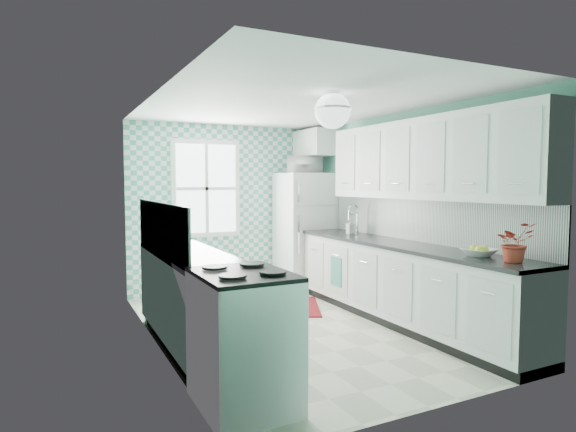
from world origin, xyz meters
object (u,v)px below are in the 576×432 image
fridge (305,231)px  potted_plant (515,242)px  sink (348,234)px  stove (243,337)px  fruit_bowl (479,252)px  ceiling_light (333,111)px  microwave (305,165)px

fridge → potted_plant: bearing=-85.7°
sink → stove: bearing=-135.8°
fruit_bowl → stove: bearing=-179.7°
fridge → stove: size_ratio=1.82×
ceiling_light → stove: size_ratio=0.36×
potted_plant → microwave: microwave is taller
potted_plant → stove: bearing=171.1°
stove → potted_plant: size_ratio=2.75×
sink → potted_plant: 2.64m
ceiling_light → sink: size_ratio=0.66×
potted_plant → microwave: bearing=91.4°
sink → fridge: bearing=96.1°
potted_plant → microwave: 3.77m
sink → fruit_bowl: sink is taller
ceiling_light → stove: bearing=-148.9°
potted_plant → ceiling_light: bearing=137.6°
stove → fruit_bowl: (2.40, 0.01, 0.47)m
fridge → microwave: (0.00, 0.00, 1.02)m
fridge → stove: fridge is taller
stove → potted_plant: bearing=-8.6°
sink → potted_plant: sink is taller
sink → fruit_bowl: size_ratio=1.74×
fridge → fruit_bowl: size_ratio=5.83×
fruit_bowl → sink: bearing=89.9°
fruit_bowl → potted_plant: (0.00, -0.39, 0.14)m
stove → fruit_bowl: 2.44m
fruit_bowl → ceiling_light: bearing=149.4°
ceiling_light → potted_plant: bearing=-42.4°
fridge → potted_plant: (0.09, -3.69, 0.23)m
fridge → sink: fridge is taller
potted_plant → sink: bearing=89.9°
microwave → stove: bearing=51.9°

